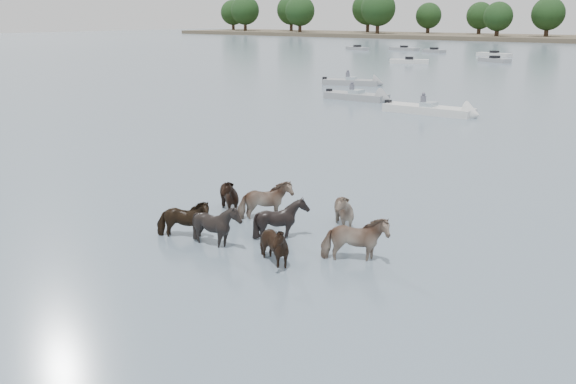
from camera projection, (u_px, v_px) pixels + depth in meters
The scene contains 7 objects.
ground at pixel (289, 252), 16.66m from camera, with size 400.00×400.00×0.00m, color slate.
shoreline at pixel (424, 36), 171.78m from camera, with size 160.00×30.00×1.00m, color #4C4233.
pony_herd at pixel (267, 221), 17.63m from camera, with size 7.31×5.12×1.46m.
motorboat_a at pixel (365, 97), 45.97m from camera, with size 5.39×1.78×1.92m.
motorboat_b at pixel (441, 111), 39.40m from camera, with size 6.39×1.73×1.92m.
motorboat_f at pixel (360, 83), 55.89m from camera, with size 5.55×3.44×1.92m.
treeline at pixel (405, 11), 172.09m from camera, with size 152.32×22.92×12.57m.
Camera 1 is at (9.57, -12.32, 6.05)m, focal length 39.33 mm.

